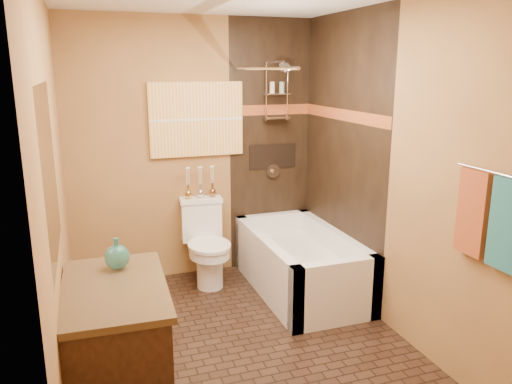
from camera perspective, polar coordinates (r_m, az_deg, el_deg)
name	(u,v)px	position (r m, az deg, el deg)	size (l,w,h in m)	color
floor	(243,345)	(3.92, -1.48, -17.11)	(3.00, 3.00, 0.00)	black
wall_left	(56,198)	(3.30, -21.91, -0.59)	(0.02, 3.00, 2.50)	#A97C41
wall_right	(391,172)	(3.97, 15.16, 2.26)	(0.02, 3.00, 2.50)	#A97C41
wall_back	(195,150)	(4.87, -7.00, 4.74)	(2.40, 0.02, 2.50)	#A97C41
wall_front	(352,259)	(2.12, 10.88, -7.58)	(2.40, 0.02, 2.50)	#A97C41
alcove_tile_back	(270,147)	(5.08, 1.64, 5.21)	(0.85, 0.01, 2.50)	black
alcove_tile_right	(342,156)	(4.59, 9.79, 4.07)	(0.01, 1.50, 2.50)	black
mosaic_band_back	(271,110)	(5.02, 1.71, 9.37)	(0.85, 0.01, 0.10)	maroon
mosaic_band_right	(343,115)	(4.53, 9.87, 8.68)	(0.01, 1.50, 0.10)	maroon
alcove_niche	(273,156)	(5.09, 1.92, 4.10)	(0.50, 0.01, 0.25)	black
shower_fixtures	(277,106)	(4.94, 2.41, 9.82)	(0.24, 0.33, 1.16)	silver
curtain_rod	(260,68)	(4.19, 0.47, 13.94)	(0.03, 0.03, 1.55)	silver
towel_bar	(493,173)	(3.10, 25.50, 1.99)	(0.02, 0.02, 0.55)	silver
towel_teal	(507,225)	(3.08, 26.79, -3.41)	(0.05, 0.22, 0.52)	#21696E
towel_rust	(473,213)	(3.26, 23.55, -2.18)	(0.05, 0.22, 0.52)	#983B1B
sunset_painting	(197,119)	(4.81, -6.81, 8.24)	(0.90, 0.04, 0.70)	gold
vanity_mirror	(50,173)	(2.76, -22.51, 2.02)	(0.01, 1.00, 0.90)	white
bathtub	(300,268)	(4.70, 5.07, -8.61)	(0.80, 1.50, 0.55)	white
toilet	(206,242)	(4.81, -5.72, -5.76)	(0.42, 0.62, 0.80)	white
vanity	(117,352)	(3.14, -15.59, -17.21)	(0.61, 0.97, 0.84)	black
teal_bottle	(117,253)	(3.15, -15.62, -6.78)	(0.15, 0.15, 0.24)	#246D5F
bud_vases	(200,181)	(4.82, -6.39, 1.21)	(0.30, 0.06, 0.30)	#B98A39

